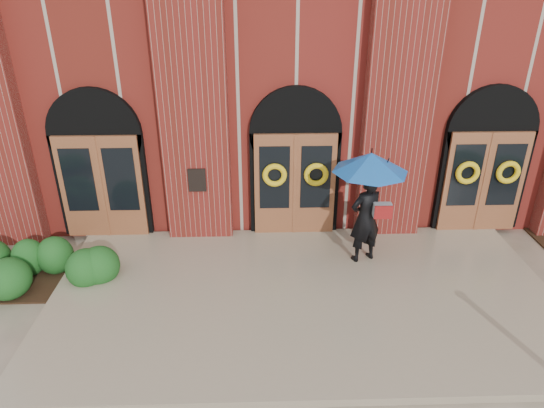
{
  "coord_description": "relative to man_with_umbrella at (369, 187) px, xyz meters",
  "views": [
    {
      "loc": [
        -0.87,
        -7.71,
        5.96
      ],
      "look_at": [
        -0.59,
        1.0,
        1.73
      ],
      "focal_mm": 32.0,
      "sensor_mm": 36.0,
      "label": 1
    }
  ],
  "objects": [
    {
      "name": "ground",
      "position": [
        -1.43,
        -1.41,
        -1.9
      ],
      "size": [
        90.0,
        90.0,
        0.0
      ],
      "primitive_type": "plane",
      "color": "gray",
      "rests_on": "ground"
    },
    {
      "name": "landing",
      "position": [
        -1.43,
        -1.26,
        -1.82
      ],
      "size": [
        10.0,
        5.3,
        0.15
      ],
      "primitive_type": "cube",
      "color": "gray",
      "rests_on": "ground"
    },
    {
      "name": "church_building",
      "position": [
        -1.43,
        7.37,
        1.6
      ],
      "size": [
        16.2,
        12.53,
        7.0
      ],
      "color": "maroon",
      "rests_on": "ground"
    },
    {
      "name": "man_with_umbrella",
      "position": [
        0.0,
        0.0,
        0.0
      ],
      "size": [
        2.03,
        2.03,
        2.5
      ],
      "rotation": [
        0.0,
        0.0,
        3.51
      ],
      "color": "black",
      "rests_on": "landing"
    },
    {
      "name": "hedge_wall_left",
      "position": [
        -6.63,
        -0.52,
        -1.51
      ],
      "size": [
        3.01,
        1.2,
        0.77
      ],
      "primitive_type": "ellipsoid",
      "color": "#194B19",
      "rests_on": "ground"
    }
  ]
}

